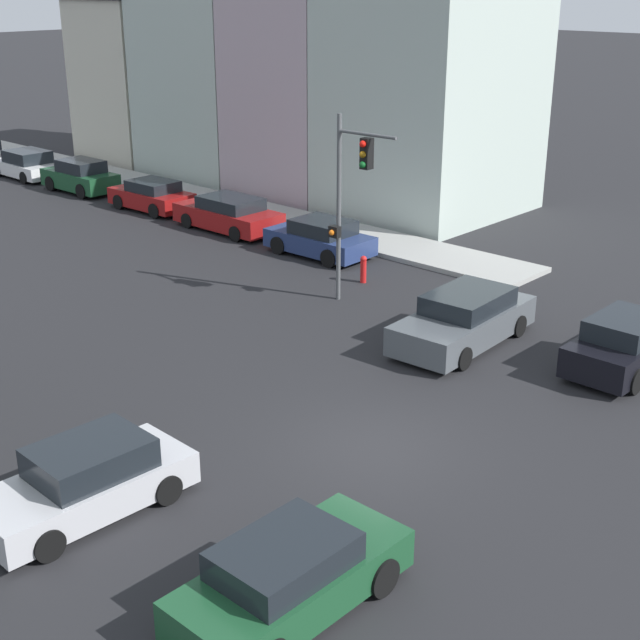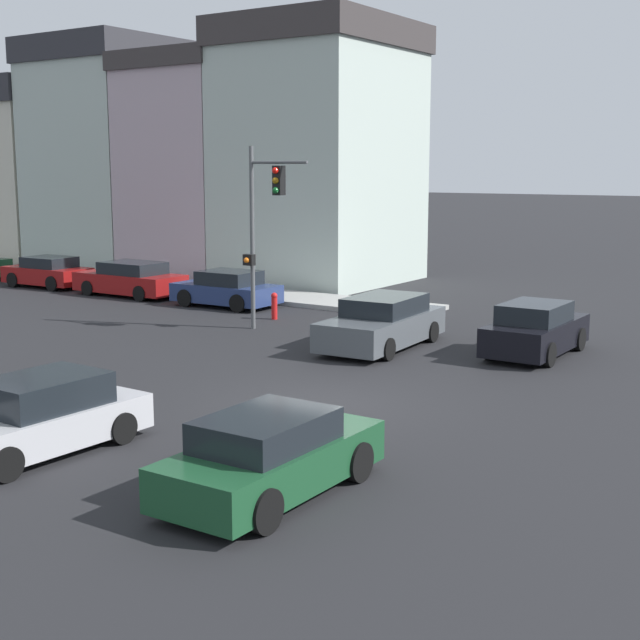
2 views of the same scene
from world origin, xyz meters
name	(u,v)px [view 2 (image 2 of 2)]	position (x,y,z in m)	size (l,w,h in m)	color
ground_plane	(319,404)	(0.00, 0.00, 0.00)	(300.00, 300.00, 0.00)	black
rowhouse_backdrop	(173,160)	(17.46, 20.35, 5.47)	(8.12, 25.24, 11.48)	#ADBCB2
traffic_signal	(264,214)	(6.50, 6.41, 3.70)	(0.60, 2.25, 5.77)	#515456
crossing_car_0	(39,418)	(-5.61, 2.38, 0.65)	(4.12, 1.97, 1.39)	#B7B7BC
crossing_car_1	(536,330)	(7.56, -2.12, 0.70)	(4.04, 1.84, 1.48)	black
crossing_car_2	(271,456)	(-5.04, -2.43, 0.65)	(4.12, 1.83, 1.35)	#194728
crossing_car_3	(382,323)	(6.17, 1.93, 0.70)	(4.90, 2.23, 1.48)	#4C5156
parked_car_0	(227,289)	(9.62, 10.53, 0.64)	(2.06, 4.00, 1.34)	navy
parked_car_1	(130,280)	(9.63, 15.55, 0.66)	(2.02, 4.67, 1.38)	maroon
parked_car_2	(48,272)	(9.57, 20.48, 0.64)	(1.99, 3.97, 1.32)	maroon
fire_hydrant	(274,305)	(8.31, 7.37, 0.49)	(0.22, 0.22, 0.92)	red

